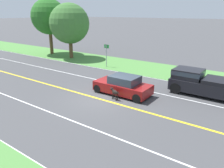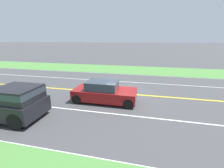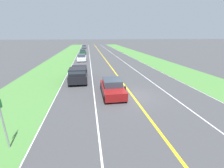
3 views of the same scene
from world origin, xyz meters
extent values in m
plane|color=#424244|center=(0.00, 0.00, 0.00)|extent=(400.00, 400.00, 0.00)
cube|color=yellow|center=(0.00, 0.00, 0.00)|extent=(0.18, 160.00, 0.01)
cube|color=white|center=(7.00, 0.00, 0.00)|extent=(0.14, 160.00, 0.01)
cube|color=white|center=(-7.00, 0.00, 0.00)|extent=(0.14, 160.00, 0.01)
cube|color=white|center=(3.50, 0.00, 0.00)|extent=(0.10, 160.00, 0.01)
cube|color=white|center=(-3.50, 0.00, 0.00)|extent=(0.10, 160.00, 0.01)
cube|color=#4C843D|center=(10.00, 0.00, 0.01)|extent=(6.00, 160.00, 0.03)
cube|color=maroon|center=(1.79, -0.66, 0.53)|extent=(1.88, 4.29, 0.71)
cube|color=#2D3842|center=(1.79, -0.83, 1.17)|extent=(1.62, 2.06, 0.58)
cylinder|color=black|center=(2.64, 1.07, 0.32)|extent=(0.22, 0.65, 0.65)
cylinder|color=black|center=(2.64, -2.38, 0.32)|extent=(0.22, 0.65, 0.65)
cylinder|color=black|center=(0.94, 1.07, 0.32)|extent=(0.22, 0.65, 0.65)
cylinder|color=black|center=(0.94, -2.38, 0.32)|extent=(0.22, 0.65, 0.65)
ellipsoid|color=black|center=(0.53, -0.83, 0.55)|extent=(0.33, 0.61, 0.30)
cylinder|color=black|center=(0.65, -0.65, 0.20)|extent=(0.06, 0.06, 0.40)
cylinder|color=black|center=(0.54, -1.04, 0.20)|extent=(0.06, 0.06, 0.40)
cylinder|color=black|center=(0.52, -0.62, 0.20)|extent=(0.06, 0.06, 0.40)
cylinder|color=black|center=(0.42, -1.01, 0.20)|extent=(0.06, 0.06, 0.40)
cylinder|color=black|center=(0.60, -0.59, 0.67)|extent=(0.16, 0.18, 0.15)
sphere|color=black|center=(0.62, -0.49, 0.72)|extent=(0.24, 0.24, 0.20)
ellipsoid|color=#331E14|center=(0.66, -0.36, 0.71)|extent=(0.11, 0.11, 0.07)
cone|color=black|center=(0.67, -0.52, 0.80)|extent=(0.08, 0.08, 0.09)
cone|color=black|center=(0.57, -0.49, 0.80)|extent=(0.08, 0.08, 0.09)
cylinder|color=black|center=(0.44, -1.20, 0.60)|extent=(0.10, 0.22, 0.22)
cube|color=black|center=(5.15, -6.04, 0.68)|extent=(2.04, 5.49, 0.85)
cube|color=black|center=(5.15, -4.45, 1.46)|extent=(1.79, 2.08, 0.72)
cube|color=#2D3842|center=(5.15, -4.45, 1.57)|extent=(1.81, 2.10, 0.32)
cube|color=black|center=(5.15, -7.19, 1.25)|extent=(2.00, 3.12, 0.30)
cylinder|color=black|center=(6.08, -3.89, 0.42)|extent=(0.22, 0.85, 0.85)
cylinder|color=black|center=(6.08, -8.19, 0.42)|extent=(0.22, 0.85, 0.85)
cylinder|color=black|center=(4.21, -3.89, 0.42)|extent=(0.22, 0.85, 0.85)
cylinder|color=black|center=(4.21, -8.19, 0.42)|extent=(0.22, 0.85, 0.85)
cube|color=white|center=(5.27, -21.32, 0.49)|extent=(1.88, 4.67, 0.63)
cube|color=#2D3842|center=(5.27, -21.50, 1.09)|extent=(1.62, 2.24, 0.56)
cylinder|color=black|center=(6.13, -19.40, 0.33)|extent=(0.22, 0.65, 0.65)
cylinder|color=black|center=(6.13, -23.23, 0.33)|extent=(0.22, 0.65, 0.65)
cylinder|color=black|center=(4.42, -19.40, 0.33)|extent=(0.22, 0.65, 0.65)
cylinder|color=black|center=(4.42, -23.23, 0.33)|extent=(0.22, 0.65, 0.65)
cube|color=#1E472D|center=(5.36, -34.28, 0.49)|extent=(1.75, 4.47, 0.63)
cube|color=#2D3842|center=(5.36, -34.46, 1.08)|extent=(1.51, 2.15, 0.56)
cylinder|color=black|center=(6.15, -32.45, 0.31)|extent=(0.22, 0.62, 0.62)
cylinder|color=black|center=(6.15, -36.12, 0.31)|extent=(0.22, 0.62, 0.62)
cylinder|color=black|center=(4.58, -32.45, 0.31)|extent=(0.22, 0.62, 0.62)
cylinder|color=black|center=(4.58, -36.12, 0.31)|extent=(0.22, 0.62, 0.62)
cube|color=#51565B|center=(5.38, -54.21, 0.53)|extent=(1.79, 4.50, 0.70)
cube|color=#2D3842|center=(5.38, -54.39, 1.14)|extent=(1.54, 2.16, 0.51)
cylinder|color=black|center=(6.19, -52.38, 0.32)|extent=(0.22, 0.65, 0.65)
cylinder|color=black|center=(6.19, -56.04, 0.32)|extent=(0.22, 0.65, 0.65)
cylinder|color=black|center=(4.57, -52.38, 0.32)|extent=(0.22, 0.65, 0.65)
cylinder|color=black|center=(4.57, -56.04, 0.32)|extent=(0.22, 0.65, 0.65)
cylinder|color=gray|center=(7.94, 5.48, 1.28)|extent=(0.08, 0.08, 2.56)
camera|label=1|loc=(-11.30, -9.01, 5.95)|focal=35.00mm
camera|label=2|loc=(11.20, 1.99, 4.18)|focal=24.00mm
camera|label=3|loc=(3.87, 12.26, 5.32)|focal=24.00mm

